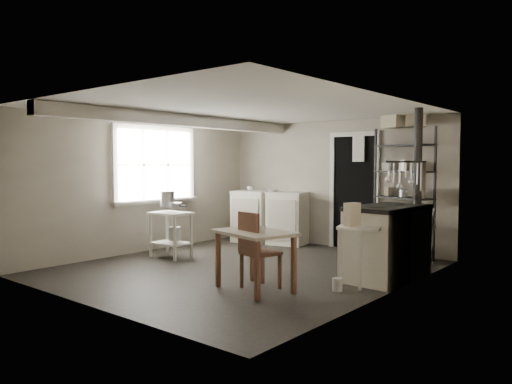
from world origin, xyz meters
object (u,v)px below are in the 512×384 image
Objects in this scene: stockpot at (167,199)px; base_cabinets at (270,219)px; shelf_rack at (403,199)px; flour_sack at (389,243)px; prep_table at (171,233)px; work_table at (255,259)px; chair at (261,249)px; stove at (387,246)px.

stockpot reaches higher than base_cabinets.
shelf_rack is 0.75m from flour_sack.
prep_table is 0.56m from stockpot.
shelf_rack is 4.45× the size of flour_sack.
base_cabinets is 2.65m from shelf_rack.
shelf_rack reaches higher than stockpot.
chair reaches higher than work_table.
base_cabinets is 3.19× the size of flour_sack.
base_cabinets reaches higher than prep_table.
stockpot is 3.69m from flour_sack.
shelf_rack is 3.22m from work_table.
work_table is at bearing -17.33° from prep_table.
stove is 1.74m from chair.
work_table is at bearing -97.19° from flour_sack.
shelf_rack is at bearing 109.87° from stove.
base_cabinets reaches higher than flour_sack.
shelf_rack reaches higher than chair.
stockpot reaches higher than chair.
shelf_rack is at bearing 80.54° from work_table.
shelf_rack is (3.06, 2.32, 0.01)m from stockpot.
chair is at bearing -97.49° from flour_sack.
stove is 2.62× the size of flour_sack.
prep_table is 2.48m from chair.
stove is at bearing -38.04° from base_cabinets.
prep_table reaches higher than work_table.
base_cabinets reaches higher than work_table.
chair is (-0.99, -1.43, 0.05)m from stove.
base_cabinets is 3.37m from stove.
chair is 2.00× the size of flour_sack.
shelf_rack reaches higher than work_table.
flour_sack is (0.37, 2.84, -0.24)m from chair.
work_table is at bearing -68.21° from base_cabinets.
flour_sack is at bearing 36.39° from stockpot.
work_table reaches higher than flour_sack.
stove reaches higher than prep_table.
flour_sack is at bearing 117.06° from stove.
stockpot is at bearing -164.65° from stove.
stockpot is 2.26m from base_cabinets.
stockpot is 0.17× the size of base_cabinets.
base_cabinets is 1.22× the size of stove.
stockpot reaches higher than flour_sack.
prep_table is 1.56× the size of flour_sack.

